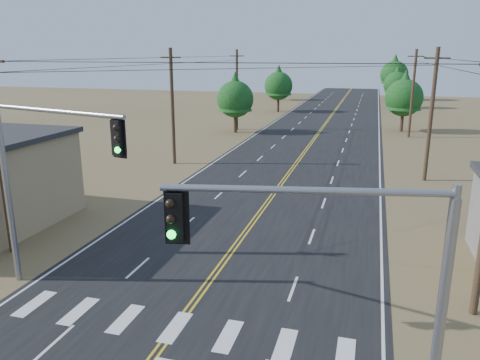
% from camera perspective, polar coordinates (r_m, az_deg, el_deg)
% --- Properties ---
extents(road, '(15.00, 200.00, 0.02)m').
position_cam_1_polar(road, '(37.43, 5.65, 0.37)').
color(road, black).
rests_on(road, ground).
extents(utility_pole_left_mid, '(1.80, 0.30, 10.00)m').
position_cam_1_polar(utility_pole_left_mid, '(41.46, -8.24, 8.92)').
color(utility_pole_left_mid, '#4C3826').
rests_on(utility_pole_left_mid, ground).
extents(utility_pole_left_far, '(1.80, 0.30, 10.00)m').
position_cam_1_polar(utility_pole_left_far, '(60.20, -0.39, 11.00)').
color(utility_pole_left_far, '#4C3826').
rests_on(utility_pole_left_far, ground).
extents(utility_pole_right_mid, '(1.80, 0.30, 10.00)m').
position_cam_1_polar(utility_pole_right_mid, '(38.13, 22.27, 7.41)').
color(utility_pole_right_mid, '#4C3826').
rests_on(utility_pole_right_mid, ground).
extents(utility_pole_right_far, '(1.80, 0.30, 10.00)m').
position_cam_1_polar(utility_pole_right_far, '(57.96, 20.29, 9.91)').
color(utility_pole_right_far, '#4C3826').
rests_on(utility_pole_right_far, ground).
extents(signal_mast_left, '(6.81, 2.08, 7.77)m').
position_cam_1_polar(signal_mast_left, '(19.70, -23.67, 1.42)').
color(signal_mast_left, gray).
rests_on(signal_mast_left, ground).
extents(signal_mast_right, '(5.94, 1.51, 7.08)m').
position_cam_1_polar(signal_mast_right, '(10.44, 14.39, -12.44)').
color(signal_mast_right, gray).
rests_on(signal_mast_right, ground).
extents(tree_left_near, '(4.48, 4.48, 7.46)m').
position_cam_1_polar(tree_left_near, '(58.00, -0.59, 10.28)').
color(tree_left_near, '#3F2D1E').
rests_on(tree_left_near, ground).
extents(tree_left_mid, '(4.66, 4.66, 7.77)m').
position_cam_1_polar(tree_left_mid, '(79.38, 4.72, 11.71)').
color(tree_left_mid, '#3F2D1E').
rests_on(tree_left_mid, ground).
extents(tree_left_far, '(3.82, 3.82, 6.37)m').
position_cam_1_polar(tree_left_far, '(99.85, 4.83, 11.92)').
color(tree_left_far, '#3F2D1E').
rests_on(tree_left_far, ground).
extents(tree_right_near, '(4.58, 4.58, 7.64)m').
position_cam_1_polar(tree_right_near, '(62.11, 19.41, 9.87)').
color(tree_right_near, '#3F2D1E').
rests_on(tree_right_near, ground).
extents(tree_right_mid, '(4.51, 4.51, 7.52)m').
position_cam_1_polar(tree_right_mid, '(89.29, 18.57, 11.27)').
color(tree_right_mid, '#3F2D1E').
rests_on(tree_right_mid, ground).
extents(tree_right_far, '(5.66, 5.66, 9.43)m').
position_cam_1_polar(tree_right_far, '(104.74, 18.31, 12.41)').
color(tree_right_far, '#3F2D1E').
rests_on(tree_right_far, ground).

